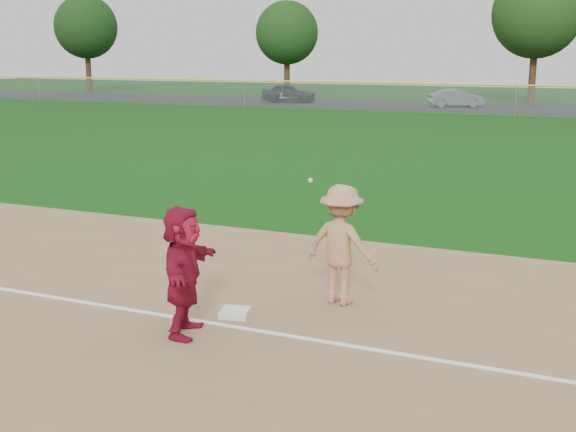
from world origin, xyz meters
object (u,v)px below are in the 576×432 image
at_px(base_runner, 183,271).
at_px(car_left, 289,93).
at_px(first_base, 235,313).
at_px(car_mid, 456,98).

xyz_separation_m(base_runner, car_left, (-18.28, 47.15, -0.24)).
distance_m(first_base, car_mid, 46.83).
relative_size(car_left, car_mid, 1.09).
bearing_deg(base_runner, car_left, 6.51).
bearing_deg(first_base, car_left, 111.97).
bearing_deg(car_left, car_mid, -103.19).
xyz_separation_m(first_base, base_runner, (-0.35, -0.97, 0.94)).
xyz_separation_m(first_base, car_left, (-18.63, 46.18, 0.70)).
bearing_deg(car_left, base_runner, -173.61).
relative_size(base_runner, car_left, 0.44).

